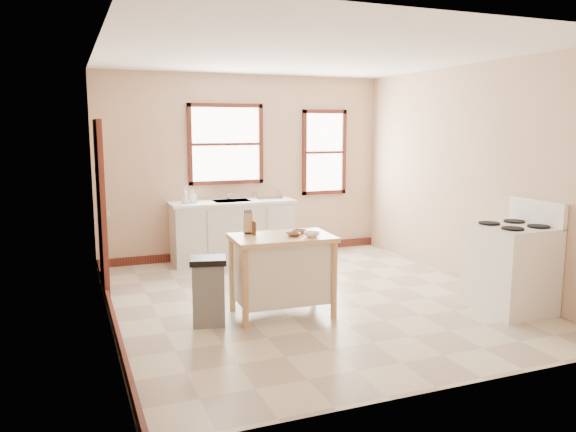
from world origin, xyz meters
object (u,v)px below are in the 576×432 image
object	(u,v)px
kitchen_island	(282,275)
pepper_grinder	(254,228)
bowl_a	(293,234)
gas_stove	(511,256)
bowl_c	(312,235)
dish_rack	(267,195)
soap_bottle_a	(184,195)
soap_bottle_b	(193,196)
trash_bin	(209,291)
bowl_b	(299,231)
knife_block	(248,224)

from	to	relation	value
kitchen_island	pepper_grinder	distance (m)	0.59
bowl_a	gas_stove	bearing A→B (deg)	-17.26
bowl_c	gas_stove	distance (m)	2.22
dish_rack	soap_bottle_a	bearing A→B (deg)	166.18
soap_bottle_b	gas_stove	bearing A→B (deg)	-53.07
soap_bottle_a	kitchen_island	size ratio (longest dim) A/B	0.23
gas_stove	pepper_grinder	bearing A→B (deg)	160.66
soap_bottle_b	bowl_a	bearing A→B (deg)	-82.16
kitchen_island	soap_bottle_b	bearing A→B (deg)	101.83
gas_stove	trash_bin	bearing A→B (deg)	166.35
dish_rack	bowl_a	distance (m)	2.76
pepper_grinder	bowl_b	distance (m)	0.50
soap_bottle_b	pepper_grinder	world-z (taller)	soap_bottle_b
bowl_c	trash_bin	bearing A→B (deg)	170.71
kitchen_island	trash_bin	distance (m)	0.81
kitchen_island	trash_bin	xyz separation A→B (m)	(-0.81, -0.01, -0.08)
soap_bottle_b	bowl_b	bearing A→B (deg)	-78.79
bowl_c	gas_stove	bearing A→B (deg)	-15.79
pepper_grinder	knife_block	bearing A→B (deg)	104.66
soap_bottle_a	bowl_a	distance (m)	2.68
kitchen_island	bowl_c	world-z (taller)	bowl_c
soap_bottle_b	knife_block	distance (m)	2.30
knife_block	bowl_c	distance (m)	0.71
kitchen_island	dish_rack	bearing A→B (deg)	76.71
bowl_a	bowl_c	distance (m)	0.20
gas_stove	bowl_b	bearing A→B (deg)	158.48
bowl_b	bowl_a	bearing A→B (deg)	-131.91
soap_bottle_b	pepper_grinder	bearing A→B (deg)	-89.66
dish_rack	pepper_grinder	xyz separation A→B (m)	(-1.02, -2.46, -0.03)
soap_bottle_b	pepper_grinder	xyz separation A→B (m)	(0.14, -2.41, -0.07)
soap_bottle_a	knife_block	xyz separation A→B (m)	(0.24, -2.27, -0.07)
trash_bin	bowl_c	bearing A→B (deg)	4.40
soap_bottle_a	bowl_c	xyz separation A→B (m)	(0.79, -2.71, -0.15)
dish_rack	bowl_b	distance (m)	2.59
soap_bottle_a	knife_block	distance (m)	2.29
kitchen_island	trash_bin	size ratio (longest dim) A/B	1.51
dish_rack	kitchen_island	distance (m)	2.76
soap_bottle_b	trash_bin	world-z (taller)	soap_bottle_b
soap_bottle_a	soap_bottle_b	bearing A→B (deg)	-8.59
bowl_c	trash_bin	xyz separation A→B (m)	(-1.07, 0.18, -0.54)
soap_bottle_b	dish_rack	bearing A→B (deg)	-0.65
dish_rack	bowl_c	size ratio (longest dim) A/B	2.54
soap_bottle_a	pepper_grinder	distance (m)	2.40
soap_bottle_b	gas_stove	distance (m)	4.37
dish_rack	pepper_grinder	world-z (taller)	dish_rack
soap_bottle_a	gas_stove	xyz separation A→B (m)	(2.91, -3.31, -0.43)
bowl_b	gas_stove	world-z (taller)	gas_stove
soap_bottle_a	dish_rack	bearing A→B (deg)	-17.10
bowl_c	gas_stove	size ratio (longest dim) A/B	0.14
knife_block	pepper_grinder	world-z (taller)	knife_block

